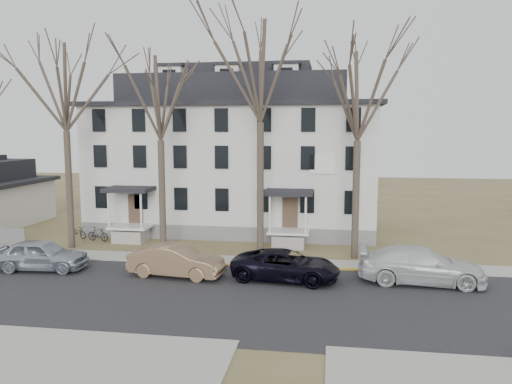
% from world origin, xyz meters
% --- Properties ---
extents(ground, '(120.00, 120.00, 0.00)m').
position_xyz_m(ground, '(0.00, 0.00, 0.00)').
color(ground, olive).
rests_on(ground, ground).
extents(main_road, '(120.00, 10.00, 0.04)m').
position_xyz_m(main_road, '(0.00, 2.00, 0.00)').
color(main_road, '#27272A').
rests_on(main_road, ground).
extents(far_sidewalk, '(120.00, 2.00, 0.08)m').
position_xyz_m(far_sidewalk, '(0.00, 8.00, 0.00)').
color(far_sidewalk, '#A09F97').
rests_on(far_sidewalk, ground).
extents(yellow_curb, '(14.00, 0.25, 0.06)m').
position_xyz_m(yellow_curb, '(5.00, 7.10, 0.00)').
color(yellow_curb, gold).
rests_on(yellow_curb, ground).
extents(boarding_house, '(20.80, 12.36, 12.05)m').
position_xyz_m(boarding_house, '(-2.00, 17.95, 5.38)').
color(boarding_house, slate).
rests_on(boarding_house, ground).
extents(tree_far_left, '(8.40, 8.40, 13.72)m').
position_xyz_m(tree_far_left, '(-11.00, 9.80, 10.34)').
color(tree_far_left, '#473B31').
rests_on(tree_far_left, ground).
extents(tree_mid_left, '(7.80, 7.80, 12.74)m').
position_xyz_m(tree_mid_left, '(-5.00, 9.80, 9.60)').
color(tree_mid_left, '#473B31').
rests_on(tree_mid_left, ground).
extents(tree_center, '(9.00, 9.00, 14.70)m').
position_xyz_m(tree_center, '(1.00, 9.80, 11.08)').
color(tree_center, '#473B31').
rests_on(tree_center, ground).
extents(tree_mid_right, '(7.80, 7.80, 12.74)m').
position_xyz_m(tree_mid_right, '(6.50, 9.80, 9.60)').
color(tree_mid_right, '#473B31').
rests_on(tree_mid_right, ground).
extents(car_silver, '(4.92, 2.31, 1.63)m').
position_xyz_m(car_silver, '(-9.94, 4.74, 0.81)').
color(car_silver, '#95A1AC').
rests_on(car_silver, ground).
extents(car_tan, '(4.96, 2.20, 1.58)m').
position_xyz_m(car_tan, '(-2.55, 4.72, 0.79)').
color(car_tan, '#84664A').
rests_on(car_tan, ground).
extents(car_navy, '(5.53, 3.04, 1.47)m').
position_xyz_m(car_navy, '(2.95, 4.92, 0.73)').
color(car_navy, black).
rests_on(car_navy, ground).
extents(car_white, '(6.06, 2.72, 1.72)m').
position_xyz_m(car_white, '(9.45, 5.42, 0.86)').
color(car_white, silver).
rests_on(car_white, ground).
extents(bicycle_left, '(1.69, 1.06, 0.84)m').
position_xyz_m(bicycle_left, '(-11.90, 12.22, 0.42)').
color(bicycle_left, black).
rests_on(bicycle_left, ground).
extents(bicycle_right, '(1.62, 0.71, 0.94)m').
position_xyz_m(bicycle_right, '(-10.12, 11.60, 0.47)').
color(bicycle_right, black).
rests_on(bicycle_right, ground).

